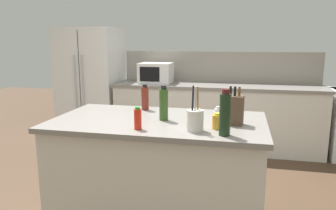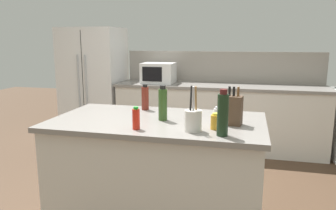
# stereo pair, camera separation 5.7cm
# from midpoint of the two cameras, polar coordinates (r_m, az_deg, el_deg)

# --- Properties ---
(back_counter_run) EXTENTS (2.97, 0.66, 0.94)m
(back_counter_run) POSITION_cam_midpoint_polar(r_m,az_deg,el_deg) (4.82, 9.13, -2.03)
(back_counter_run) COLOR beige
(back_counter_run) RESTS_ON ground_plane
(wall_backsplash) EXTENTS (2.93, 0.03, 0.46)m
(wall_backsplash) POSITION_cam_midpoint_polar(r_m,az_deg,el_deg) (5.02, 9.69, 6.56)
(wall_backsplash) COLOR gray
(wall_backsplash) RESTS_ON back_counter_run
(kitchen_island) EXTENTS (1.70, 0.95, 0.94)m
(kitchen_island) POSITION_cam_midpoint_polar(r_m,az_deg,el_deg) (2.79, -1.16, -11.88)
(kitchen_island) COLOR beige
(kitchen_island) RESTS_ON ground_plane
(refrigerator) EXTENTS (0.90, 0.75, 1.75)m
(refrigerator) POSITION_cam_midpoint_polar(r_m,az_deg,el_deg) (5.32, -12.43, 3.54)
(refrigerator) COLOR white
(refrigerator) RESTS_ON ground_plane
(microwave) EXTENTS (0.47, 0.39, 0.30)m
(microwave) POSITION_cam_midpoint_polar(r_m,az_deg,el_deg) (4.87, -1.34, 5.60)
(microwave) COLOR white
(microwave) RESTS_ON back_counter_run
(knife_block) EXTENTS (0.14, 0.12, 0.29)m
(knife_block) POSITION_cam_midpoint_polar(r_m,az_deg,el_deg) (2.50, 11.92, -0.88)
(knife_block) COLOR #4C3828
(knife_block) RESTS_ON kitchen_island
(utensil_crock) EXTENTS (0.12, 0.12, 0.32)m
(utensil_crock) POSITION_cam_midpoint_polar(r_m,az_deg,el_deg) (2.29, 5.11, -2.57)
(utensil_crock) COLOR beige
(utensil_crock) RESTS_ON kitchen_island
(vinegar_bottle) EXTENTS (0.07, 0.07, 0.24)m
(vinegar_bottle) POSITION_cam_midpoint_polar(r_m,az_deg,el_deg) (2.99, -3.45, 1.26)
(vinegar_bottle) COLOR maroon
(vinegar_bottle) RESTS_ON kitchen_island
(wine_bottle) EXTENTS (0.08, 0.08, 0.31)m
(wine_bottle) POSITION_cam_midpoint_polar(r_m,az_deg,el_deg) (2.20, 10.26, -1.57)
(wine_bottle) COLOR black
(wine_bottle) RESTS_ON kitchen_island
(hot_sauce_bottle) EXTENTS (0.05, 0.05, 0.16)m
(hot_sauce_bottle) POSITION_cam_midpoint_polar(r_m,az_deg,el_deg) (2.34, -4.88, -2.40)
(hot_sauce_bottle) COLOR red
(hot_sauce_bottle) RESTS_ON kitchen_island
(olive_oil_bottle) EXTENTS (0.07, 0.07, 0.28)m
(olive_oil_bottle) POSITION_cam_midpoint_polar(r_m,az_deg,el_deg) (2.59, -0.28, 0.19)
(olive_oil_bottle) COLOR #2D4C1E
(olive_oil_bottle) RESTS_ON kitchen_island
(honey_jar) EXTENTS (0.07, 0.07, 0.12)m
(honey_jar) POSITION_cam_midpoint_polar(r_m,az_deg,el_deg) (2.37, 8.98, -2.89)
(honey_jar) COLOR gold
(honey_jar) RESTS_ON kitchen_island
(salt_shaker) EXTENTS (0.06, 0.06, 0.12)m
(salt_shaker) POSITION_cam_midpoint_polar(r_m,az_deg,el_deg) (2.58, 9.16, -1.71)
(salt_shaker) COLOR silver
(salt_shaker) RESTS_ON kitchen_island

